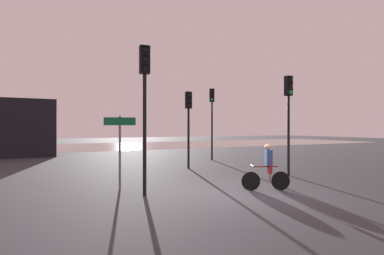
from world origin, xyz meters
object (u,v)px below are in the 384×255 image
object	(u,v)px
cyclist	(267,167)
traffic_light_near_right	(289,107)
traffic_light_center	(189,115)
direction_sign_post	(120,142)
traffic_light_near_left	(145,92)
traffic_light_far_right	(212,111)

from	to	relation	value
cyclist	traffic_light_near_right	bearing A→B (deg)	-31.94
traffic_light_near_right	traffic_light_center	distance (m)	5.21
cyclist	direction_sign_post	bearing A→B (deg)	85.06
cyclist	traffic_light_center	bearing A→B (deg)	23.35
traffic_light_near_left	direction_sign_post	distance (m)	2.16
traffic_light_near_right	traffic_light_far_right	size ratio (longest dim) A/B	0.94
traffic_light_near_right	cyclist	size ratio (longest dim) A/B	2.81
traffic_light_near_left	cyclist	world-z (taller)	traffic_light_near_left
traffic_light_center	direction_sign_post	xyz separation A→B (m)	(-4.56, -3.88, -1.19)
traffic_light_far_right	direction_sign_post	xyz separation A→B (m)	(-7.84, -7.03, -1.66)
traffic_light_near_right	cyclist	world-z (taller)	traffic_light_near_right
traffic_light_far_right	traffic_light_center	bearing A→B (deg)	80.92
direction_sign_post	traffic_light_near_left	bearing A→B (deg)	127.03
traffic_light_far_right	traffic_light_center	size ratio (longest dim) A/B	1.18
traffic_light_near_right	traffic_light_center	bearing A→B (deg)	-56.62
traffic_light_far_right	traffic_light_near_left	xyz separation A→B (m)	(-7.34, -8.36, -0.02)
direction_sign_post	traffic_light_far_right	bearing A→B (deg)	-121.61
traffic_light_near_left	traffic_light_near_right	bearing A→B (deg)	-166.25
traffic_light_near_right	direction_sign_post	distance (m)	7.74
traffic_light_near_left	cyclist	size ratio (longest dim) A/B	2.97
traffic_light_far_right	traffic_light_near_left	size ratio (longest dim) A/B	1.01
traffic_light_far_right	traffic_light_near_left	world-z (taller)	traffic_light_far_right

